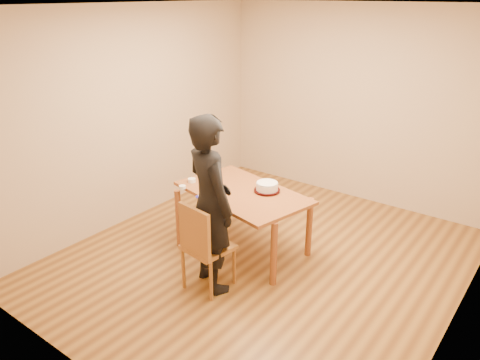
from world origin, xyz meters
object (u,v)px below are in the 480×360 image
Objects in this scene: cake_plate at (267,191)px; person at (210,204)px; dining_chair at (208,247)px; cake at (267,186)px; dining_table at (243,193)px.

person reaches higher than cake_plate.
dining_chair is 1.00m from cake.
dining_chair is (0.15, -0.78, -0.28)m from dining_table.
dining_table is 0.82× the size of person.
person reaches higher than dining_table.
cake_plate is (0.22, 0.16, 0.03)m from dining_table.
cake is (0.22, 0.16, 0.08)m from dining_table.
person is (0.00, 0.04, 0.45)m from dining_chair.
dining_chair is at bearing -94.22° from cake_plate.
person is at bearing 98.12° from dining_chair.
cake_plate reaches higher than dining_chair.
dining_chair is 0.24× the size of person.
dining_table is 0.84m from dining_chair.
dining_table is at bearing 109.07° from dining_chair.
cake is at bearing 0.00° from cake_plate.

